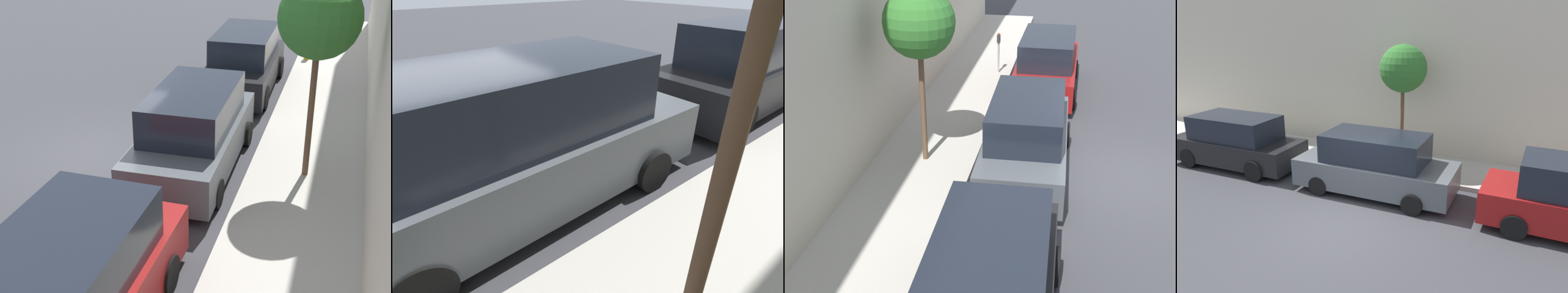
# 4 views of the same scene
# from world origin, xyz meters

# --- Properties ---
(ground_plane) EXTENTS (60.00, 60.00, 0.00)m
(ground_plane) POSITION_xyz_m (0.00, 0.00, 0.00)
(ground_plane) COLOR #38383D
(sidewalk) EXTENTS (2.50, 32.00, 0.15)m
(sidewalk) POSITION_xyz_m (4.75, 0.00, 0.07)
(sidewalk) COLOR #B2ADA3
(sidewalk) RESTS_ON ground_plane
(parked_minivan_nearest) EXTENTS (2.02, 4.92, 1.90)m
(parked_minivan_nearest) POSITION_xyz_m (2.14, -5.72, 0.92)
(parked_minivan_nearest) COLOR maroon
(parked_minivan_nearest) RESTS_ON ground_plane
(parked_minivan_second) EXTENTS (2.02, 4.94, 1.90)m
(parked_minivan_second) POSITION_xyz_m (2.24, 0.00, 0.92)
(parked_minivan_second) COLOR #4C5156
(parked_minivan_second) RESTS_ON ground_plane
(parked_minivan_third) EXTENTS (2.02, 4.94, 1.90)m
(parked_minivan_third) POSITION_xyz_m (2.23, 5.58, 0.92)
(parked_minivan_third) COLOR black
(parked_minivan_third) RESTS_ON ground_plane
(parking_meter_near) EXTENTS (0.11, 0.15, 1.44)m
(parking_meter_near) POSITION_xyz_m (3.95, -6.89, 1.03)
(parking_meter_near) COLOR #ADADB2
(parking_meter_near) RESTS_ON sidewalk
(street_tree) EXTENTS (1.65, 1.65, 4.26)m
(street_tree) POSITION_xyz_m (4.74, 0.11, 3.56)
(street_tree) COLOR brown
(street_tree) RESTS_ON sidewalk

